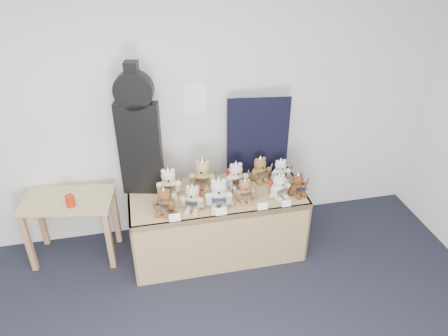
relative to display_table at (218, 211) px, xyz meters
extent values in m
plane|color=silver|center=(-0.71, -1.92, 2.17)|extent=(6.00, 6.00, 0.00)
plane|color=silver|center=(-0.71, 0.58, 0.82)|extent=(6.00, 0.00, 6.00)
cube|color=white|center=(-0.10, 0.57, 0.90)|extent=(0.21, 0.00, 0.30)
cube|color=#97744D|center=(0.00, 0.07, 0.12)|extent=(1.64, 0.68, 0.06)
cube|color=#97744D|center=(0.00, -0.26, -0.19)|extent=(1.64, 0.02, 0.68)
cube|color=#97744D|center=(-0.81, 0.07, -0.19)|extent=(0.02, 0.68, 0.68)
cube|color=#97744D|center=(0.81, 0.07, -0.19)|extent=(0.02, 0.68, 0.68)
cube|color=tan|center=(-1.36, 0.29, 0.13)|extent=(0.88, 0.58, 0.04)
cube|color=#A16C45|center=(-1.76, 0.16, -0.21)|extent=(0.06, 0.06, 0.64)
cube|color=#A16C45|center=(-1.70, 0.53, -0.21)|extent=(0.06, 0.06, 0.64)
cube|color=#A16C45|center=(-1.03, 0.04, -0.21)|extent=(0.06, 0.06, 0.64)
cube|color=#A16C45|center=(-0.97, 0.41, -0.21)|extent=(0.06, 0.06, 0.64)
cube|color=black|center=(-0.65, 0.27, 0.59)|extent=(0.39, 0.20, 0.89)
cylinder|color=black|center=(-0.65, 0.27, 1.15)|extent=(0.35, 0.19, 0.33)
cube|color=black|center=(-0.65, 0.27, 1.28)|extent=(0.13, 0.12, 0.22)
cube|color=black|center=(0.47, 0.37, 0.55)|extent=(0.60, 0.09, 0.80)
cylinder|color=#B5210C|center=(-1.31, 0.16, 0.20)|extent=(0.08, 0.08, 0.11)
ellipsoid|color=brown|center=(-0.50, -0.10, 0.22)|extent=(0.20, 0.19, 0.16)
sphere|color=brown|center=(-0.50, -0.10, 0.33)|extent=(0.12, 0.12, 0.12)
cylinder|color=brown|center=(-0.52, -0.15, 0.32)|extent=(0.06, 0.04, 0.05)
sphere|color=black|center=(-0.52, -0.16, 0.32)|extent=(0.02, 0.02, 0.02)
sphere|color=brown|center=(-0.53, -0.09, 0.37)|extent=(0.04, 0.04, 0.04)
sphere|color=brown|center=(-0.46, -0.12, 0.37)|extent=(0.04, 0.04, 0.04)
cylinder|color=brown|center=(-0.58, -0.09, 0.22)|extent=(0.08, 0.10, 0.12)
cylinder|color=brown|center=(-0.43, -0.15, 0.22)|extent=(0.08, 0.10, 0.12)
cylinder|color=brown|center=(-0.55, -0.14, 0.17)|extent=(0.09, 0.12, 0.05)
cylinder|color=brown|center=(-0.49, -0.17, 0.17)|extent=(0.09, 0.12, 0.05)
cube|color=silver|center=(-0.52, -0.16, 0.22)|extent=(0.10, 0.06, 0.09)
cone|color=silver|center=(-0.50, -0.10, 0.38)|extent=(0.10, 0.10, 0.08)
cube|color=silver|center=(-0.42, -0.17, 0.25)|extent=(0.03, 0.04, 0.17)
cube|color=silver|center=(-0.42, -0.17, 0.18)|extent=(0.05, 0.03, 0.01)
ellipsoid|color=#C3AC89|center=(-0.25, -0.11, 0.22)|extent=(0.20, 0.18, 0.16)
sphere|color=#C3AC89|center=(-0.25, -0.11, 0.33)|extent=(0.12, 0.12, 0.12)
cylinder|color=#C3AC89|center=(-0.27, -0.15, 0.32)|extent=(0.06, 0.04, 0.05)
sphere|color=black|center=(-0.27, -0.17, 0.32)|extent=(0.02, 0.02, 0.02)
sphere|color=#C3AC89|center=(-0.29, -0.09, 0.37)|extent=(0.04, 0.04, 0.04)
sphere|color=#C3AC89|center=(-0.21, -0.12, 0.37)|extent=(0.04, 0.04, 0.04)
cylinder|color=#C3AC89|center=(-0.33, -0.10, 0.22)|extent=(0.07, 0.10, 0.12)
cylinder|color=#C3AC89|center=(-0.18, -0.15, 0.22)|extent=(0.07, 0.10, 0.12)
cylinder|color=#C3AC89|center=(-0.30, -0.15, 0.17)|extent=(0.08, 0.12, 0.05)
cylinder|color=#C3AC89|center=(-0.23, -0.17, 0.17)|extent=(0.08, 0.12, 0.05)
cube|color=silver|center=(-0.27, -0.17, 0.22)|extent=(0.11, 0.05, 0.09)
cone|color=silver|center=(-0.25, -0.11, 0.38)|extent=(0.10, 0.10, 0.08)
cube|color=silver|center=(-0.16, -0.17, 0.25)|extent=(0.03, 0.04, 0.17)
cube|color=silver|center=(-0.16, -0.17, 0.18)|extent=(0.05, 0.02, 0.01)
cube|color=#B41814|center=(-0.23, -0.05, 0.23)|extent=(0.13, 0.07, 0.15)
ellipsoid|color=silver|center=(-0.02, -0.12, 0.23)|extent=(0.22, 0.19, 0.19)
sphere|color=silver|center=(-0.02, -0.12, 0.36)|extent=(0.14, 0.14, 0.14)
cylinder|color=silver|center=(-0.03, -0.18, 0.35)|extent=(0.06, 0.04, 0.06)
sphere|color=black|center=(-0.03, -0.20, 0.35)|extent=(0.02, 0.02, 0.02)
sphere|color=silver|center=(-0.07, -0.11, 0.41)|extent=(0.05, 0.05, 0.05)
sphere|color=silver|center=(0.02, -0.13, 0.41)|extent=(0.05, 0.05, 0.05)
cylinder|color=silver|center=(-0.12, -0.13, 0.24)|extent=(0.07, 0.11, 0.15)
cylinder|color=silver|center=(0.07, -0.16, 0.24)|extent=(0.07, 0.11, 0.15)
cylinder|color=silver|center=(-0.07, -0.18, 0.17)|extent=(0.08, 0.13, 0.06)
cylinder|color=silver|center=(0.01, -0.20, 0.17)|extent=(0.08, 0.13, 0.06)
cube|color=silver|center=(-0.03, -0.20, 0.23)|extent=(0.13, 0.04, 0.11)
cone|color=silver|center=(-0.02, -0.12, 0.42)|extent=(0.12, 0.12, 0.09)
cube|color=silver|center=(0.09, -0.18, 0.27)|extent=(0.02, 0.05, 0.20)
cube|color=silver|center=(0.09, -0.18, 0.19)|extent=(0.06, 0.02, 0.01)
ellipsoid|color=#965F38|center=(0.23, -0.07, 0.21)|extent=(0.15, 0.13, 0.15)
sphere|color=#965F38|center=(0.23, -0.07, 0.31)|extent=(0.11, 0.11, 0.11)
cylinder|color=#965F38|center=(0.23, -0.12, 0.30)|extent=(0.05, 0.03, 0.04)
sphere|color=black|center=(0.23, -0.13, 0.30)|extent=(0.02, 0.02, 0.02)
sphere|color=#965F38|center=(0.19, -0.07, 0.35)|extent=(0.03, 0.03, 0.03)
sphere|color=#965F38|center=(0.26, -0.07, 0.35)|extent=(0.03, 0.03, 0.03)
cylinder|color=#965F38|center=(0.16, -0.09, 0.22)|extent=(0.04, 0.08, 0.11)
cylinder|color=#965F38|center=(0.30, -0.09, 0.22)|extent=(0.04, 0.08, 0.11)
cylinder|color=#965F38|center=(0.20, -0.12, 0.17)|extent=(0.05, 0.10, 0.04)
cylinder|color=#965F38|center=(0.26, -0.12, 0.17)|extent=(0.05, 0.10, 0.04)
cube|color=silver|center=(0.23, -0.13, 0.21)|extent=(0.10, 0.02, 0.08)
cone|color=silver|center=(0.23, -0.07, 0.35)|extent=(0.09, 0.09, 0.07)
cube|color=silver|center=(0.32, -0.10, 0.24)|extent=(0.01, 0.04, 0.15)
cube|color=silver|center=(0.32, -0.10, 0.18)|extent=(0.04, 0.01, 0.01)
ellipsoid|color=silver|center=(0.55, -0.09, 0.22)|extent=(0.19, 0.18, 0.16)
sphere|color=silver|center=(0.55, -0.09, 0.32)|extent=(0.12, 0.12, 0.12)
cylinder|color=silver|center=(0.56, -0.14, 0.31)|extent=(0.05, 0.04, 0.05)
sphere|color=black|center=(0.57, -0.15, 0.31)|extent=(0.02, 0.02, 0.02)
sphere|color=silver|center=(0.51, -0.10, 0.37)|extent=(0.04, 0.04, 0.04)
sphere|color=silver|center=(0.58, -0.08, 0.37)|extent=(0.04, 0.04, 0.04)
cylinder|color=silver|center=(0.48, -0.13, 0.22)|extent=(0.07, 0.10, 0.12)
cylinder|color=silver|center=(0.62, -0.09, 0.22)|extent=(0.07, 0.10, 0.12)
cylinder|color=silver|center=(0.53, -0.15, 0.17)|extent=(0.08, 0.11, 0.05)
cylinder|color=silver|center=(0.60, -0.13, 0.17)|extent=(0.08, 0.11, 0.05)
cube|color=silver|center=(0.56, -0.15, 0.22)|extent=(0.10, 0.05, 0.09)
cone|color=silver|center=(0.55, -0.09, 0.37)|extent=(0.10, 0.10, 0.08)
cube|color=silver|center=(0.65, -0.09, 0.25)|extent=(0.02, 0.04, 0.17)
cube|color=silver|center=(0.65, -0.09, 0.18)|extent=(0.05, 0.02, 0.01)
cube|color=#B41814|center=(0.53, -0.03, 0.23)|extent=(0.13, 0.07, 0.14)
ellipsoid|color=#57331D|center=(0.73, -0.09, 0.21)|extent=(0.18, 0.16, 0.14)
sphere|color=#57331D|center=(0.73, -0.09, 0.31)|extent=(0.11, 0.11, 0.11)
cylinder|color=#57331D|center=(0.74, -0.13, 0.30)|extent=(0.05, 0.04, 0.04)
sphere|color=black|center=(0.75, -0.14, 0.30)|extent=(0.02, 0.02, 0.02)
sphere|color=#57331D|center=(0.70, -0.10, 0.35)|extent=(0.03, 0.03, 0.03)
sphere|color=#57331D|center=(0.76, -0.07, 0.35)|extent=(0.03, 0.03, 0.03)
cylinder|color=#57331D|center=(0.67, -0.12, 0.22)|extent=(0.06, 0.09, 0.11)
cylinder|color=#57331D|center=(0.80, -0.08, 0.22)|extent=(0.06, 0.09, 0.11)
cylinder|color=#57331D|center=(0.71, -0.14, 0.17)|extent=(0.07, 0.10, 0.04)
cylinder|color=#57331D|center=(0.78, -0.12, 0.17)|extent=(0.07, 0.10, 0.04)
cube|color=silver|center=(0.75, -0.14, 0.21)|extent=(0.09, 0.05, 0.08)
cone|color=silver|center=(0.73, -0.09, 0.35)|extent=(0.09, 0.09, 0.07)
cube|color=silver|center=(0.82, -0.08, 0.24)|extent=(0.02, 0.04, 0.15)
cube|color=silver|center=(0.82, -0.08, 0.18)|extent=(0.04, 0.02, 0.01)
ellipsoid|color=beige|center=(-0.43, 0.16, 0.23)|extent=(0.19, 0.17, 0.18)
sphere|color=beige|center=(-0.43, 0.16, 0.35)|extent=(0.13, 0.13, 0.13)
cylinder|color=beige|center=(-0.43, 0.11, 0.34)|extent=(0.06, 0.03, 0.06)
sphere|color=black|center=(-0.44, 0.09, 0.34)|extent=(0.02, 0.02, 0.02)
sphere|color=beige|center=(-0.47, 0.17, 0.40)|extent=(0.04, 0.04, 0.04)
sphere|color=beige|center=(-0.39, 0.16, 0.40)|extent=(0.04, 0.04, 0.04)
cylinder|color=beige|center=(-0.52, 0.15, 0.23)|extent=(0.06, 0.10, 0.14)
cylinder|color=beige|center=(-0.35, 0.13, 0.23)|extent=(0.06, 0.10, 0.14)
cylinder|color=beige|center=(-0.48, 0.10, 0.17)|extent=(0.06, 0.12, 0.05)
cylinder|color=beige|center=(-0.39, 0.10, 0.17)|extent=(0.06, 0.12, 0.05)
cube|color=silver|center=(-0.44, 0.09, 0.23)|extent=(0.12, 0.03, 0.10)
cone|color=silver|center=(-0.43, 0.16, 0.40)|extent=(0.11, 0.11, 0.09)
cube|color=silver|center=(-0.32, 0.12, 0.26)|extent=(0.02, 0.05, 0.19)
cube|color=silver|center=(-0.32, 0.12, 0.19)|extent=(0.06, 0.01, 0.01)
cube|color=#B41814|center=(-0.43, 0.23, 0.24)|extent=(0.15, 0.04, 0.16)
ellipsoid|color=tan|center=(-0.11, 0.21, 0.23)|extent=(0.24, 0.22, 0.20)
sphere|color=tan|center=(-0.11, 0.21, 0.37)|extent=(0.15, 0.15, 0.15)
cylinder|color=tan|center=(-0.12, 0.15, 0.36)|extent=(0.07, 0.05, 0.06)
sphere|color=black|center=(-0.13, 0.13, 0.36)|extent=(0.02, 0.02, 0.02)
sphere|color=tan|center=(-0.15, 0.22, 0.42)|extent=(0.05, 0.05, 0.05)
sphere|color=tan|center=(-0.06, 0.20, 0.42)|extent=(0.05, 0.05, 0.05)
cylinder|color=tan|center=(-0.20, 0.21, 0.24)|extent=(0.09, 0.12, 0.15)
cylinder|color=tan|center=(-0.02, 0.16, 0.24)|extent=(0.09, 0.12, 0.15)
cylinder|color=tan|center=(-0.17, 0.16, 0.18)|extent=(0.10, 0.14, 0.06)
cylinder|color=tan|center=(-0.08, 0.13, 0.18)|extent=(0.10, 0.14, 0.06)
cube|color=silver|center=(-0.13, 0.14, 0.24)|extent=(0.13, 0.06, 0.11)
cone|color=silver|center=(-0.11, 0.21, 0.43)|extent=(0.13, 0.13, 0.10)
cube|color=silver|center=(0.00, 0.14, 0.27)|extent=(0.03, 0.05, 0.21)
cube|color=silver|center=(0.00, 0.14, 0.19)|extent=(0.06, 0.03, 0.01)
ellipsoid|color=beige|center=(0.20, 0.16, 0.22)|extent=(0.18, 0.16, 0.17)
sphere|color=beige|center=(0.20, 0.16, 0.34)|extent=(0.13, 0.13, 0.13)
cylinder|color=beige|center=(0.21, 0.10, 0.33)|extent=(0.06, 0.03, 0.05)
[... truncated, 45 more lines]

